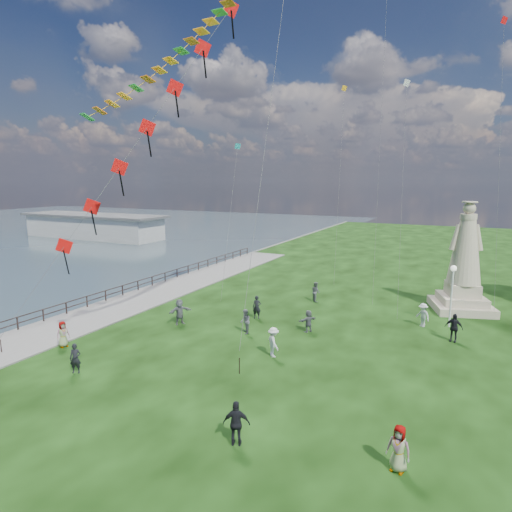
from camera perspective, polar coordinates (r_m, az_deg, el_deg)
The scene contains 18 objects.
waterfront at distance 37.43m, azimuth -19.32°, elevation -6.47°, with size 200.00×200.00×1.51m.
pier_pavilion at distance 85.80m, azimuth -20.88°, elevation 3.79°, with size 30.00×8.00×4.40m.
statue at distance 37.34m, azimuth 25.99°, elevation -1.71°, with size 5.34×5.34×8.64m.
lamppost at distance 32.72m, azimuth 24.72°, elevation -3.28°, with size 0.41×0.41×4.43m.
person_0 at distance 25.44m, azimuth -22.95°, elevation -12.46°, with size 0.59×0.39×1.63m, color black.
person_1 at distance 29.13m, azimuth -1.45°, elevation -8.73°, with size 0.81×0.50×1.67m, color #595960.
person_2 at distance 25.52m, azimuth 2.33°, elevation -11.40°, with size 1.14×0.59×1.77m, color silver.
person_3 at distance 17.84m, azimuth -2.61°, elevation -21.40°, with size 1.06×0.54×1.81m, color black.
person_4 at distance 17.33m, azimuth 18.49°, elevation -23.16°, with size 0.85×0.52×1.73m, color #595960.
person_5 at distance 31.41m, azimuth -10.14°, elevation -7.32°, with size 1.71×0.74×1.85m, color #595960.
person_6 at distance 32.17m, azimuth 0.11°, elevation -6.84°, with size 0.63×0.42×1.74m, color black.
person_7 at distance 36.91m, azimuth 7.97°, elevation -4.74°, with size 0.83×0.51×1.71m, color #595960.
person_8 at distance 32.65m, azimuth 21.36°, elevation -7.34°, with size 1.09×0.56×1.69m, color silver.
person_9 at distance 30.46m, azimuth 24.86°, elevation -8.67°, with size 1.08×0.55×1.85m, color black.
person_10 at distance 29.48m, azimuth -24.35°, elevation -9.47°, with size 0.80×0.49×1.63m, color #595960.
person_11 at distance 29.65m, azimuth 7.00°, elevation -8.60°, with size 1.43×0.61×1.54m, color #595960.
red_kite_train at distance 27.07m, azimuth -14.65°, elevation 15.44°, with size 11.29×9.35×20.72m.
small_kites at distance 39.21m, azimuth 17.87°, elevation 18.13°, with size 23.72×15.19×31.72m.
Camera 1 is at (10.85, -15.81, 10.21)m, focal length 30.00 mm.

